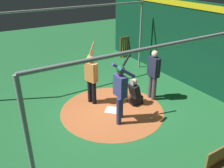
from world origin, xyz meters
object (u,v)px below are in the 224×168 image
Objects in this scene: catcher at (134,94)px; visitor at (91,76)px; bat_rack at (126,47)px; baseball_0 at (152,118)px; umpire at (153,72)px; batter at (120,88)px; home_plate at (112,110)px.

visitor reaches higher than catcher.
baseball_0 is (2.65, 5.29, -0.45)m from bat_rack.
umpire is 1.66m from baseball_0.
visitor is (0.22, -1.41, -0.12)m from batter.
batter is at bearing 32.52° from catcher.
catcher is 12.39× the size of baseball_0.
home_plate is 1.90m from umpire.
visitor is 27.59× the size of baseball_0.
batter is at bearing 18.63° from umpire.
home_plate is 0.24× the size of umpire.
home_plate is 0.21× the size of visitor.
baseball_0 is (-1.06, 1.89, -0.93)m from visitor.
catcher is 0.52× the size of umpire.
visitor is at bearing 42.46° from bat_rack.
catcher is 0.87× the size of bat_rack.
batter is at bearing -29.57° from baseball_0.
home_plate is at bearing -97.93° from batter.
bat_rack is at bearing -129.05° from home_plate.
catcher reaches higher than baseball_0.
visitor is at bearing -33.97° from catcher.
bat_rack is (-3.41, -4.20, 0.48)m from home_plate.
umpire is (-1.71, -0.58, -0.09)m from batter.
home_plate is 5.68× the size of baseball_0.
umpire is 1.68× the size of bat_rack.
bat_rack reaches higher than home_plate.
umpire is at bearing -161.37° from batter.
baseball_0 is at bearing 125.03° from home_plate.
baseball_0 is (-0.84, 0.48, -1.05)m from batter.
visitor is (0.30, -0.81, 0.96)m from home_plate.
batter is 1.20× the size of umpire.
catcher is at bearing 128.13° from visitor.
bat_rack is 14.20× the size of baseball_0.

